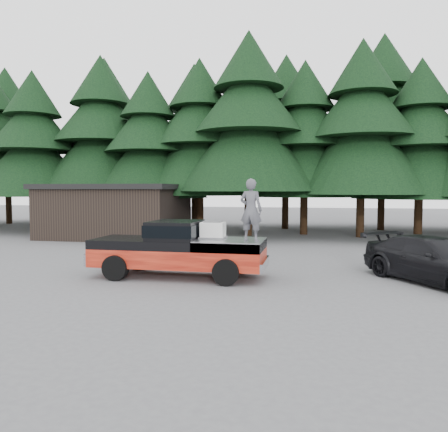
% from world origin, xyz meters
% --- Properties ---
extents(ground, '(120.00, 120.00, 0.00)m').
position_xyz_m(ground, '(0.00, 0.00, 0.00)').
color(ground, '#525255').
rests_on(ground, ground).
extents(pickup_truck, '(6.00, 2.04, 1.33)m').
position_xyz_m(pickup_truck, '(-1.28, 0.70, 0.67)').
color(pickup_truck, red).
rests_on(pickup_truck, ground).
extents(truck_cab, '(1.66, 1.90, 0.59)m').
position_xyz_m(truck_cab, '(-1.38, 0.70, 1.62)').
color(truck_cab, black).
rests_on(truck_cab, pickup_truck).
extents(air_compressor, '(0.79, 0.66, 0.53)m').
position_xyz_m(air_compressor, '(-0.11, 0.85, 1.60)').
color(air_compressor, silver).
rests_on(air_compressor, pickup_truck).
extents(man_on_bed, '(0.81, 0.61, 2.00)m').
position_xyz_m(man_on_bed, '(1.24, 0.43, 2.33)').
color(man_on_bed, '#4D4D53').
rests_on(man_on_bed, pickup_truck).
extents(parked_car, '(4.63, 5.36, 1.48)m').
position_xyz_m(parked_car, '(7.03, 1.46, 0.74)').
color(parked_car, black).
rests_on(parked_car, ground).
extents(utility_building, '(8.40, 6.40, 3.30)m').
position_xyz_m(utility_building, '(-9.00, 12.00, 1.67)').
color(utility_building, black).
rests_on(utility_building, ground).
extents(treeline, '(60.15, 16.05, 17.50)m').
position_xyz_m(treeline, '(0.42, 17.20, 7.72)').
color(treeline, black).
rests_on(treeline, ground).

